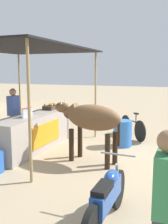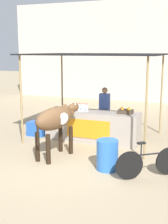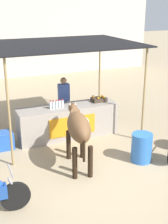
{
  "view_description": "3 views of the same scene",
  "coord_description": "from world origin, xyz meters",
  "px_view_note": "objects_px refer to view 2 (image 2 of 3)",
  "views": [
    {
      "loc": [
        -6.01,
        -1.67,
        2.15
      ],
      "look_at": [
        0.49,
        0.9,
        1.04
      ],
      "focal_mm": 42.0,
      "sensor_mm": 36.0,
      "label": 1
    },
    {
      "loc": [
        3.3,
        -6.92,
        2.87
      ],
      "look_at": [
        0.2,
        0.95,
        1.19
      ],
      "focal_mm": 50.0,
      "sensor_mm": 36.0,
      "label": 2
    },
    {
      "loc": [
        -2.98,
        -6.01,
        3.91
      ],
      "look_at": [
        0.05,
        1.08,
        1.14
      ],
      "focal_mm": 50.0,
      "sensor_mm": 36.0,
      "label": 3
    }
  ],
  "objects_px": {
    "vendor_behind_counter": "(104,111)",
    "cow": "(56,120)",
    "stall_counter": "(92,126)",
    "cooler_box": "(37,128)",
    "fruit_crate": "(126,111)",
    "water_barrel": "(107,155)",
    "bicycle_leaning": "(149,163)"
  },
  "relations": [
    {
      "from": "bicycle_leaning",
      "to": "water_barrel",
      "type": "bearing_deg",
      "value": 175.25
    },
    {
      "from": "fruit_crate",
      "to": "cow",
      "type": "distance_m",
      "value": 2.36
    },
    {
      "from": "fruit_crate",
      "to": "bicycle_leaning",
      "type": "height_order",
      "value": "fruit_crate"
    },
    {
      "from": "vendor_behind_counter",
      "to": "cooler_box",
      "type": "distance_m",
      "value": 2.37
    },
    {
      "from": "bicycle_leaning",
      "to": "vendor_behind_counter",
      "type": "bearing_deg",
      "value": 124.03
    },
    {
      "from": "stall_counter",
      "to": "cow",
      "type": "bearing_deg",
      "value": -102.08
    },
    {
      "from": "water_barrel",
      "to": "fruit_crate",
      "type": "bearing_deg",
      "value": 93.14
    },
    {
      "from": "stall_counter",
      "to": "water_barrel",
      "type": "height_order",
      "value": "stall_counter"
    },
    {
      "from": "vendor_behind_counter",
      "to": "cow",
      "type": "distance_m",
      "value": 2.63
    },
    {
      "from": "fruit_crate",
      "to": "water_barrel",
      "type": "bearing_deg",
      "value": -86.86
    },
    {
      "from": "fruit_crate",
      "to": "water_barrel",
      "type": "distance_m",
      "value": 2.36
    },
    {
      "from": "water_barrel",
      "to": "cow",
      "type": "bearing_deg",
      "value": 165.84
    },
    {
      "from": "vendor_behind_counter",
      "to": "cow",
      "type": "relative_size",
      "value": 0.89
    },
    {
      "from": "vendor_behind_counter",
      "to": "bicycle_leaning",
      "type": "xyz_separation_m",
      "value": [
        2.06,
        -3.04,
        -0.5
      ]
    },
    {
      "from": "stall_counter",
      "to": "water_barrel",
      "type": "relative_size",
      "value": 4.01
    },
    {
      "from": "fruit_crate",
      "to": "bicycle_leaning",
      "type": "distance_m",
      "value": 2.7
    },
    {
      "from": "fruit_crate",
      "to": "vendor_behind_counter",
      "type": "bearing_deg",
      "value": 142.22
    },
    {
      "from": "water_barrel",
      "to": "bicycle_leaning",
      "type": "relative_size",
      "value": 0.56
    },
    {
      "from": "vendor_behind_counter",
      "to": "cow",
      "type": "bearing_deg",
      "value": -101.97
    },
    {
      "from": "fruit_crate",
      "to": "bicycle_leaning",
      "type": "bearing_deg",
      "value": -63.84
    },
    {
      "from": "cow",
      "to": "stall_counter",
      "type": "bearing_deg",
      "value": 77.92
    },
    {
      "from": "fruit_crate",
      "to": "stall_counter",
      "type": "bearing_deg",
      "value": -177.22
    },
    {
      "from": "cooler_box",
      "to": "cow",
      "type": "distance_m",
      "value": 2.47
    },
    {
      "from": "stall_counter",
      "to": "vendor_behind_counter",
      "type": "bearing_deg",
      "value": 78.29
    },
    {
      "from": "stall_counter",
      "to": "fruit_crate",
      "type": "distance_m",
      "value": 1.2
    },
    {
      "from": "vendor_behind_counter",
      "to": "water_barrel",
      "type": "xyz_separation_m",
      "value": [
        1.03,
        -2.96,
        -0.47
      ]
    },
    {
      "from": "stall_counter",
      "to": "cooler_box",
      "type": "xyz_separation_m",
      "value": [
        -1.98,
        -0.1,
        -0.24
      ]
    },
    {
      "from": "stall_counter",
      "to": "cooler_box",
      "type": "bearing_deg",
      "value": -177.18
    },
    {
      "from": "stall_counter",
      "to": "vendor_behind_counter",
      "type": "distance_m",
      "value": 0.85
    },
    {
      "from": "stall_counter",
      "to": "fruit_crate",
      "type": "xyz_separation_m",
      "value": [
        1.06,
        0.05,
        0.55
      ]
    },
    {
      "from": "vendor_behind_counter",
      "to": "stall_counter",
      "type": "bearing_deg",
      "value": -101.71
    },
    {
      "from": "water_barrel",
      "to": "bicycle_leaning",
      "type": "height_order",
      "value": "bicycle_leaning"
    }
  ]
}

